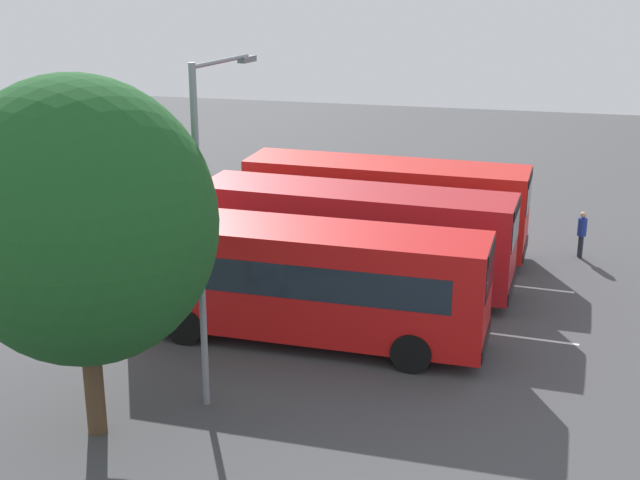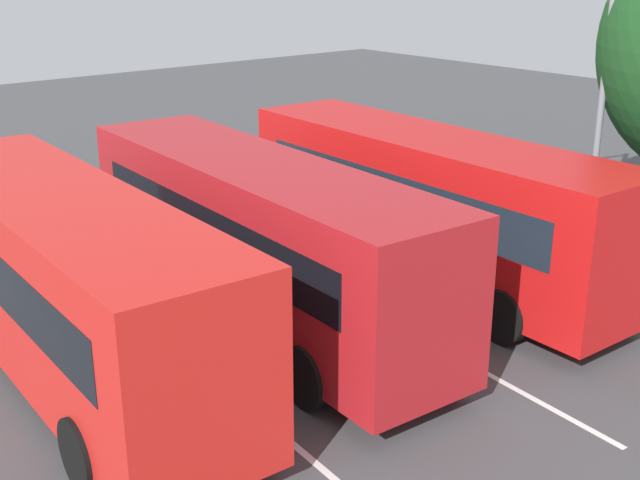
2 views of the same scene
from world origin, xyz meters
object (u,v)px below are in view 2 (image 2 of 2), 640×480
Objects in this scene: street_lamp at (598,61)px; bus_center_right at (66,278)px; bus_center_left at (258,236)px; bus_far_left at (428,202)px.

bus_center_right is at bearing 2.05° from street_lamp.
bus_far_left is at bearing -93.33° from bus_center_left.
street_lamp is (-1.43, -3.84, 2.88)m from bus_far_left.
bus_center_left is 8.79m from street_lamp.
bus_center_left is at bearing -91.88° from bus_center_right.
bus_far_left is 8.04m from bus_center_right.
bus_center_right is at bearing 86.28° from bus_far_left.
bus_center_left is 1.00× the size of bus_center_right.
bus_far_left is at bearing -7.33° from street_lamp.
bus_far_left is 1.00× the size of bus_center_left.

